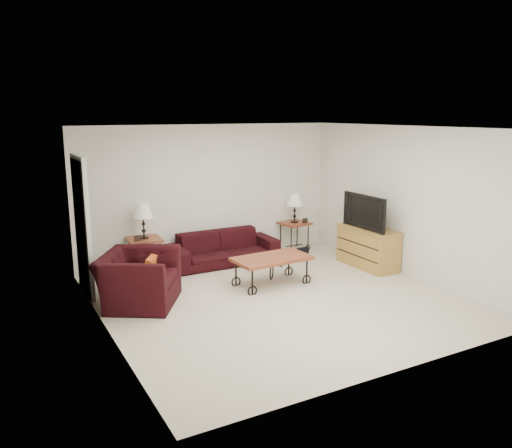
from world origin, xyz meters
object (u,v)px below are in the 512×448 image
Objects in this scene: lamp_left at (143,221)px; lamp_right at (295,208)px; side_table_right at (294,236)px; coffee_table at (272,271)px; television at (369,211)px; armchair at (139,279)px; tv_stand at (368,247)px; sofa at (223,248)px; backpack at (299,248)px; side_table_left at (145,255)px.

lamp_left is 3.05m from lamp_right.
side_table_right is at bearing 0.00° from lamp_right.
coffee_table is 1.16× the size of television.
television is (3.57, -1.58, 0.10)m from lamp_left.
armchair is at bearing -92.10° from television.
lamp_right is 0.54× the size of television.
coffee_table is 2.01m from tv_stand.
tv_stand reaches higher than sofa.
backpack reaches higher than coffee_table.
tv_stand reaches higher than side_table_right.
armchair is (-0.51, -1.43, 0.07)m from side_table_left.
lamp_left reaches higher than armchair.
tv_stand is at bearing 0.83° from coffee_table.
lamp_right is (3.05, -0.00, -0.05)m from lamp_left.
tv_stand is (4.11, -0.15, -0.02)m from armchair.
armchair reaches higher than side_table_right.
sofa is 1.53m from lamp_left.
lamp_right is 1.23× the size of backpack.
side_table_left reaches higher than backpack.
lamp_right reaches higher than tv_stand.
sofa is 3.32× the size of lamp_left.
sofa is 1.70× the size of tv_stand.
side_table_left is 0.52× the size of armchair.
coffee_table is at bearing -179.17° from tv_stand.
television is 2.28× the size of backpack.
side_table_left is 1.31× the size of backpack.
television reaches higher than side_table_right.
television reaches higher than side_table_left.
television reaches higher than sofa.
armchair is at bearing -146.81° from sofa.
lamp_right is 0.93m from backpack.
lamp_left reaches higher than backpack.
backpack is at bearing -17.99° from sofa.
side_table_right is 1.00× the size of lamp_right.
lamp_right reaches higher than side_table_left.
tv_stand is at bearing -32.41° from sofa.
side_table_left is at bearing 172.64° from sofa.
sofa is at bearing -7.36° from lamp_left.
coffee_table is at bearing -132.25° from lamp_right.
lamp_right is 0.47× the size of coffee_table.
sofa is at bearing -122.65° from television.
lamp_right is 2.26m from coffee_table.
backpack is (3.27, 0.80, -0.14)m from armchair.
coffee_table is 2.13m from television.
side_table_right is at bearing 109.03° from tv_stand.
television is 1.48m from backpack.
tv_stand is at bearing -41.39° from backpack.
tv_stand is (2.20, -1.40, 0.06)m from sofa.
lamp_right is 3.87m from armchair.
side_table_right is 3.84m from armchair.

